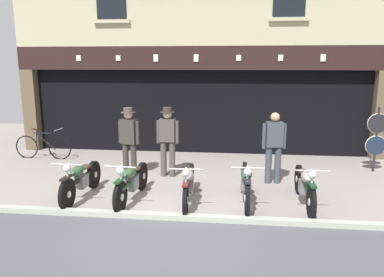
{
  "coord_description": "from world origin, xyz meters",
  "views": [
    {
      "loc": [
        1.13,
        -6.24,
        2.81
      ],
      "look_at": [
        0.12,
        2.71,
        0.98
      ],
      "focal_mm": 34.92,
      "sensor_mm": 36.0,
      "label": 1
    }
  ],
  "objects_px": {
    "shopkeeper_center": "(168,138)",
    "leaning_bicycle": "(43,146)",
    "motorcycle_left": "(81,179)",
    "motorcycle_right": "(305,185)",
    "motorcycle_center_right": "(246,183)",
    "tyre_sign_pole": "(377,135)",
    "salesman_left": "(129,138)",
    "advert_board_near": "(138,96)",
    "motorcycle_center": "(189,183)",
    "motorcycle_center_left": "(131,181)",
    "salesman_right": "(274,144)"
  },
  "relations": [
    {
      "from": "shopkeeper_center",
      "to": "leaning_bicycle",
      "type": "height_order",
      "value": "shopkeeper_center"
    },
    {
      "from": "motorcycle_left",
      "to": "motorcycle_right",
      "type": "xyz_separation_m",
      "value": [
        4.61,
        0.14,
        0.0
      ]
    },
    {
      "from": "motorcycle_center_right",
      "to": "tyre_sign_pole",
      "type": "height_order",
      "value": "tyre_sign_pole"
    },
    {
      "from": "salesman_left",
      "to": "advert_board_near",
      "type": "height_order",
      "value": "advert_board_near"
    },
    {
      "from": "motorcycle_left",
      "to": "motorcycle_center_right",
      "type": "height_order",
      "value": "motorcycle_center_right"
    },
    {
      "from": "tyre_sign_pole",
      "to": "motorcycle_left",
      "type": "bearing_deg",
      "value": -158.01
    },
    {
      "from": "motorcycle_center",
      "to": "motorcycle_right",
      "type": "bearing_deg",
      "value": -179.44
    },
    {
      "from": "shopkeeper_center",
      "to": "motorcycle_center_left",
      "type": "bearing_deg",
      "value": 78.29
    },
    {
      "from": "motorcycle_center_left",
      "to": "leaning_bicycle",
      "type": "distance_m",
      "value": 4.72
    },
    {
      "from": "salesman_left",
      "to": "shopkeeper_center",
      "type": "height_order",
      "value": "shopkeeper_center"
    },
    {
      "from": "motorcycle_center",
      "to": "shopkeeper_center",
      "type": "height_order",
      "value": "shopkeeper_center"
    },
    {
      "from": "salesman_right",
      "to": "advert_board_near",
      "type": "xyz_separation_m",
      "value": [
        -3.98,
        2.96,
        0.82
      ]
    },
    {
      "from": "motorcycle_center",
      "to": "motorcycle_right",
      "type": "xyz_separation_m",
      "value": [
        2.33,
        0.12,
        0.01
      ]
    },
    {
      "from": "motorcycle_left",
      "to": "motorcycle_center",
      "type": "bearing_deg",
      "value": -177.88
    },
    {
      "from": "motorcycle_right",
      "to": "leaning_bicycle",
      "type": "distance_m",
      "value": 7.66
    },
    {
      "from": "motorcycle_left",
      "to": "motorcycle_center",
      "type": "distance_m",
      "value": 2.27
    },
    {
      "from": "motorcycle_center",
      "to": "salesman_right",
      "type": "height_order",
      "value": "salesman_right"
    },
    {
      "from": "motorcycle_center_left",
      "to": "motorcycle_center",
      "type": "relative_size",
      "value": 0.99
    },
    {
      "from": "motorcycle_right",
      "to": "advert_board_near",
      "type": "height_order",
      "value": "advert_board_near"
    },
    {
      "from": "tyre_sign_pole",
      "to": "advert_board_near",
      "type": "relative_size",
      "value": 1.67
    },
    {
      "from": "motorcycle_center",
      "to": "salesman_right",
      "type": "relative_size",
      "value": 1.19
    },
    {
      "from": "motorcycle_center",
      "to": "motorcycle_center_right",
      "type": "bearing_deg",
      "value": -179.22
    },
    {
      "from": "motorcycle_center_left",
      "to": "salesman_right",
      "type": "relative_size",
      "value": 1.18
    },
    {
      "from": "motorcycle_center_right",
      "to": "motorcycle_right",
      "type": "distance_m",
      "value": 1.17
    },
    {
      "from": "motorcycle_center_right",
      "to": "tyre_sign_pole",
      "type": "distance_m",
      "value": 4.37
    },
    {
      "from": "motorcycle_center_right",
      "to": "motorcycle_center",
      "type": "bearing_deg",
      "value": 2.44
    },
    {
      "from": "motorcycle_center",
      "to": "motorcycle_center_right",
      "type": "relative_size",
      "value": 1.0
    },
    {
      "from": "tyre_sign_pole",
      "to": "advert_board_near",
      "type": "bearing_deg",
      "value": 165.84
    },
    {
      "from": "tyre_sign_pole",
      "to": "advert_board_near",
      "type": "height_order",
      "value": "advert_board_near"
    },
    {
      "from": "motorcycle_center",
      "to": "salesman_left",
      "type": "xyz_separation_m",
      "value": [
        -1.7,
        1.66,
        0.56
      ]
    },
    {
      "from": "motorcycle_right",
      "to": "shopkeeper_center",
      "type": "relative_size",
      "value": 1.16
    },
    {
      "from": "tyre_sign_pole",
      "to": "motorcycle_center_right",
      "type": "bearing_deg",
      "value": -141.9
    },
    {
      "from": "motorcycle_center_right",
      "to": "motorcycle_right",
      "type": "bearing_deg",
      "value": -178.0
    },
    {
      "from": "motorcycle_left",
      "to": "tyre_sign_pole",
      "type": "relative_size",
      "value": 1.13
    },
    {
      "from": "shopkeeper_center",
      "to": "leaning_bicycle",
      "type": "distance_m",
      "value": 4.27
    },
    {
      "from": "motorcycle_left",
      "to": "motorcycle_center_right",
      "type": "xyz_separation_m",
      "value": [
        3.43,
        0.09,
        0.02
      ]
    },
    {
      "from": "motorcycle_center",
      "to": "tyre_sign_pole",
      "type": "relative_size",
      "value": 1.18
    },
    {
      "from": "motorcycle_center_left",
      "to": "motorcycle_right",
      "type": "height_order",
      "value": "motorcycle_right"
    },
    {
      "from": "tyre_sign_pole",
      "to": "leaning_bicycle",
      "type": "height_order",
      "value": "tyre_sign_pole"
    },
    {
      "from": "motorcycle_center",
      "to": "leaning_bicycle",
      "type": "xyz_separation_m",
      "value": [
        -4.75,
        3.05,
        -0.04
      ]
    },
    {
      "from": "motorcycle_center_right",
      "to": "salesman_left",
      "type": "bearing_deg",
      "value": -29.9
    },
    {
      "from": "motorcycle_left",
      "to": "advert_board_near",
      "type": "relative_size",
      "value": 1.89
    },
    {
      "from": "motorcycle_left",
      "to": "salesman_left",
      "type": "height_order",
      "value": "salesman_left"
    },
    {
      "from": "motorcycle_center_left",
      "to": "salesman_left",
      "type": "bearing_deg",
      "value": -69.48
    },
    {
      "from": "motorcycle_center_left",
      "to": "shopkeeper_center",
      "type": "bearing_deg",
      "value": -100.66
    },
    {
      "from": "salesman_left",
      "to": "tyre_sign_pole",
      "type": "distance_m",
      "value": 6.36
    },
    {
      "from": "motorcycle_left",
      "to": "leaning_bicycle",
      "type": "distance_m",
      "value": 3.95
    },
    {
      "from": "motorcycle_left",
      "to": "motorcycle_right",
      "type": "distance_m",
      "value": 4.61
    },
    {
      "from": "motorcycle_left",
      "to": "shopkeeper_center",
      "type": "bearing_deg",
      "value": -129.87
    },
    {
      "from": "motorcycle_right",
      "to": "advert_board_near",
      "type": "distance_m",
      "value": 6.37
    }
  ]
}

